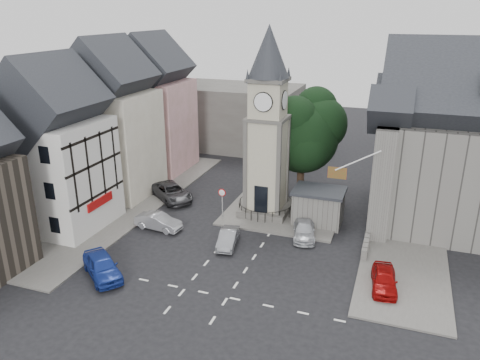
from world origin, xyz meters
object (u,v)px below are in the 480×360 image
at_px(pedestrian, 400,231).
at_px(clock_tower, 267,125).
at_px(car_west_blue, 102,266).
at_px(stone_shelter, 318,206).
at_px(car_east_red, 384,279).

bearing_deg(pedestrian, clock_tower, -51.34).
xyz_separation_m(clock_tower, car_west_blue, (-7.50, -13.99, -7.34)).
distance_m(stone_shelter, car_east_red, 10.50).
xyz_separation_m(car_west_blue, car_east_red, (18.29, 4.93, -0.11)).
height_order(clock_tower, pedestrian, clock_tower).
relative_size(clock_tower, stone_shelter, 3.78).
bearing_deg(stone_shelter, clock_tower, 174.16).
xyz_separation_m(stone_shelter, car_east_red, (5.99, -8.57, -0.87)).
xyz_separation_m(clock_tower, stone_shelter, (4.80, -0.49, -6.57)).
relative_size(car_west_blue, pedestrian, 2.71).
bearing_deg(car_west_blue, pedestrian, -17.58).
height_order(car_west_blue, car_east_red, car_west_blue).
xyz_separation_m(clock_tower, pedestrian, (11.50, -1.57, -7.27)).
xyz_separation_m(car_west_blue, pedestrian, (19.00, 12.42, 0.06)).
distance_m(clock_tower, pedestrian, 13.70).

